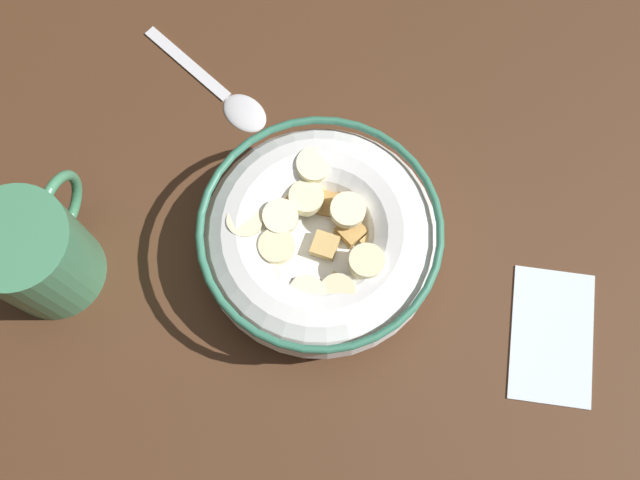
% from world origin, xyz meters
% --- Properties ---
extents(ground_plane, '(1.27, 1.27, 0.02)m').
position_xyz_m(ground_plane, '(0.00, 0.00, -0.01)').
color(ground_plane, '#472B19').
extents(cereal_bowl, '(0.18, 0.18, 0.06)m').
position_xyz_m(cereal_bowl, '(-0.00, 0.00, 0.03)').
color(cereal_bowl, white).
rests_on(cereal_bowl, ground_plane).
extents(spoon, '(0.07, 0.14, 0.01)m').
position_xyz_m(spoon, '(0.10, 0.12, 0.00)').
color(spoon, silver).
rests_on(spoon, ground_plane).
extents(coffee_mug, '(0.11, 0.08, 0.09)m').
position_xyz_m(coffee_mug, '(-0.08, 0.19, 0.05)').
color(coffee_mug, '#3F7F59').
rests_on(coffee_mug, ground_plane).
extents(folded_napkin, '(0.12, 0.08, 0.00)m').
position_xyz_m(folded_napkin, '(-0.01, -0.19, 0.00)').
color(folded_napkin, silver).
rests_on(folded_napkin, ground_plane).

